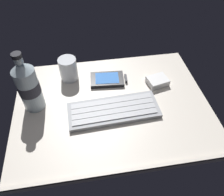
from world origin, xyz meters
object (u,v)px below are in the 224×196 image
object	(u,v)px
handheld_device	(109,79)
charger_block	(157,81)
water_bottle	(28,86)
keyboard	(113,110)
juice_cup	(69,70)

from	to	relation	value
handheld_device	charger_block	distance (cm)	17.58
handheld_device	water_bottle	distance (cm)	28.21
water_bottle	charger_block	xyz separation A→B (cm)	(42.77, 3.87, -7.81)
handheld_device	water_bottle	bearing A→B (deg)	-162.52
keyboard	charger_block	size ratio (longest dim) A/B	4.21
charger_block	keyboard	bearing A→B (deg)	-149.70
juice_cup	water_bottle	xyz separation A→B (cm)	(-11.62, -11.91, 5.10)
water_bottle	keyboard	bearing A→B (deg)	-15.10
water_bottle	handheld_device	bearing A→B (deg)	17.48
juice_cup	charger_block	bearing A→B (deg)	-14.46
keyboard	water_bottle	bearing A→B (deg)	164.90
juice_cup	charger_block	distance (cm)	32.29
handheld_device	charger_block	xyz separation A→B (cm)	(17.05, -4.23, 0.47)
juice_cup	charger_block	size ratio (longest dim) A/B	1.21
keyboard	handheld_device	distance (cm)	14.81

